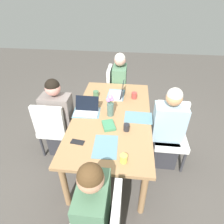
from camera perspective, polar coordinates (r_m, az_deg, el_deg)
The scene contains 22 objects.
ground_plane at distance 3.02m, azimuth -0.00°, elevation -12.23°, with size 10.00×10.00×0.00m, color #4C4742.
dining_table at distance 2.58m, azimuth -0.00°, elevation -2.28°, with size 1.87×1.02×0.73m.
chair_near_left_near at distance 2.75m, azimuth 17.03°, elevation -5.44°, with size 0.44×0.44×0.90m.
person_near_left_near at distance 2.67m, azimuth 16.07°, elevation -5.96°, with size 0.36×0.40×1.19m.
chair_far_left_mid at distance 2.84m, azimuth -17.03°, elevation -4.04°, with size 0.44×0.44×0.90m.
person_far_left_mid at distance 2.85m, azimuth -15.49°, elevation -2.79°, with size 0.36×0.40×1.19m.
person_head_left_left_far at distance 1.88m, azimuth -5.25°, elevation -28.97°, with size 0.40×0.36×1.19m.
chair_head_right_right_near at distance 3.68m, azimuth 1.08°, elevation 7.22°, with size 0.44×0.44×0.90m.
person_head_right_right_near at distance 3.61m, azimuth 2.18°, elevation 7.10°, with size 0.40×0.36×1.19m.
flower_vase at distance 2.45m, azimuth -0.52°, elevation 2.01°, with size 0.10×0.10×0.30m.
placemat_near_left_near at distance 2.51m, azimuth 7.89°, elevation -1.63°, with size 0.36×0.26×0.00m, color slate.
placemat_far_left_mid at distance 2.60m, azimuth -7.62°, elevation -0.18°, with size 0.36×0.26×0.00m, color slate.
placemat_head_left_left_far at distance 2.09m, azimuth -1.97°, elevation -10.25°, with size 0.36×0.26×0.00m, color slate.
placemat_head_right_right_near at distance 2.99m, azimuth 1.24°, elevation 5.20°, with size 0.36×0.26×0.00m, color slate.
laptop_far_left_mid at distance 2.59m, azimuth -7.60°, elevation 0.80°, with size 0.22×0.32×0.20m.
laptop_head_right_right_near at distance 2.93m, azimuth 1.73°, elevation 5.54°, with size 0.32×0.22×0.21m.
coffee_mug_near_left at distance 2.27m, azimuth 4.36°, elevation -4.61°, with size 0.07×0.07×0.09m, color #232328.
coffee_mug_near_right at distance 1.92m, azimuth 3.52°, elevation -13.75°, with size 0.07×0.07×0.09m, color #DBC64C.
coffee_mug_centre_left at distance 2.89m, azimuth 6.68°, elevation 4.95°, with size 0.08×0.08×0.10m, color #AD3D38.
coffee_mug_centre_right at distance 2.94m, azimuth -4.84°, elevation 5.51°, with size 0.09×0.09×0.08m, color #47704C.
book_blue_cover at distance 2.33m, azimuth -1.01°, elevation -4.01°, with size 0.20×0.14×0.03m, color #3D7F56.
phone_black at distance 2.17m, azimuth -10.29°, elevation -8.85°, with size 0.15×0.07×0.01m, color black.
Camera 1 is at (-2.04, -0.23, 2.21)m, focal length 30.50 mm.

